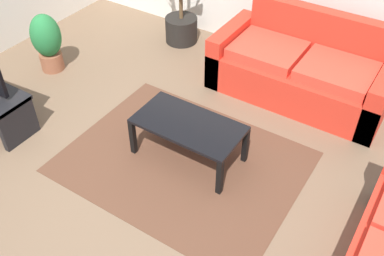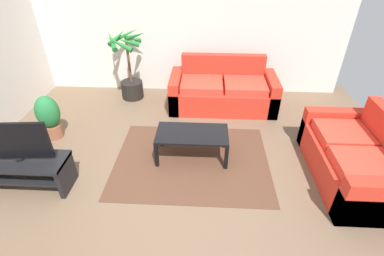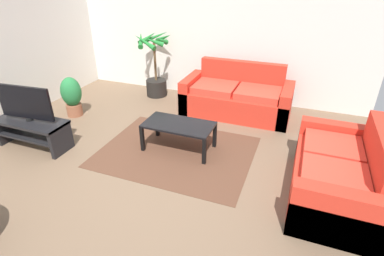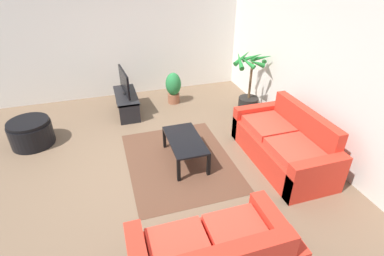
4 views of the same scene
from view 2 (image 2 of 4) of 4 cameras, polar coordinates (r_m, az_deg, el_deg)
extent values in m
plane|color=brown|center=(3.67, -2.98, -12.86)|extent=(6.60, 6.60, 0.00)
cube|color=silver|center=(5.66, -0.28, 20.37)|extent=(6.00, 0.06, 2.70)
cube|color=red|center=(5.36, 6.18, 6.31)|extent=(1.94, 0.90, 0.42)
cube|color=red|center=(5.51, 6.32, 12.24)|extent=(1.58, 0.16, 0.48)
cube|color=red|center=(5.33, -3.30, 7.52)|extent=(0.18, 0.90, 0.62)
cube|color=red|center=(5.44, 15.59, 6.82)|extent=(0.18, 0.90, 0.62)
cube|color=red|center=(5.18, 1.98, 8.84)|extent=(0.75, 0.66, 0.12)
cube|color=red|center=(5.23, 10.74, 8.50)|extent=(0.75, 0.66, 0.12)
cube|color=red|center=(4.26, 29.45, -6.53)|extent=(0.90, 1.64, 0.42)
cube|color=red|center=(3.74, 34.03, -12.48)|extent=(0.90, 0.18, 0.62)
cube|color=red|center=(4.74, 26.58, 0.05)|extent=(0.90, 0.18, 0.62)
cube|color=red|center=(3.87, 31.61, -6.49)|extent=(0.66, 0.60, 0.12)
cube|color=red|center=(4.32, 28.30, -1.07)|extent=(0.66, 0.60, 0.12)
cube|color=black|center=(4.05, -31.42, -5.73)|extent=(1.10, 0.45, 0.04)
cube|color=black|center=(4.18, -30.54, -8.08)|extent=(1.02, 0.39, 0.03)
cube|color=black|center=(3.91, -24.16, -8.60)|extent=(0.06, 0.41, 0.44)
cube|color=black|center=(3.89, -32.72, -2.22)|extent=(0.87, 0.12, 0.49)
cube|color=teal|center=(3.90, -32.59, -2.03)|extent=(0.82, 0.08, 0.44)
cylinder|color=black|center=(4.03, -31.59, -5.29)|extent=(0.10, 0.10, 0.04)
cube|color=black|center=(3.95, 0.03, -1.15)|extent=(1.01, 0.53, 0.03)
cube|color=black|center=(3.93, -7.20, -5.44)|extent=(0.05, 0.05, 0.39)
cube|color=black|center=(3.89, 6.97, -5.92)|extent=(0.05, 0.05, 0.39)
cube|color=black|center=(4.31, -6.19, -1.39)|extent=(0.05, 0.05, 0.39)
cube|color=black|center=(4.27, 6.66, -1.79)|extent=(0.05, 0.05, 0.39)
cube|color=#513323|center=(4.11, -0.04, -6.52)|extent=(2.20, 1.70, 0.01)
cylinder|color=black|center=(5.82, -11.99, 7.65)|extent=(0.43, 0.43, 0.34)
cylinder|color=brown|center=(5.60, -12.67, 12.79)|extent=(0.05, 0.05, 0.78)
cone|color=#1F762D|center=(5.40, -11.40, 17.12)|extent=(0.15, 0.38, 0.22)
cone|color=#1F762D|center=(5.64, -11.51, 17.81)|extent=(0.48, 0.32, 0.27)
cone|color=#1F762D|center=(5.73, -13.56, 17.80)|extent=(0.54, 0.28, 0.29)
cone|color=#1F762D|center=(5.61, -15.01, 17.28)|extent=(0.28, 0.44, 0.25)
cone|color=#1F762D|center=(5.43, -15.97, 16.60)|extent=(0.32, 0.50, 0.28)
cone|color=#1F762D|center=(5.25, -14.66, 16.24)|extent=(0.53, 0.22, 0.28)
cone|color=#1F762D|center=(5.29, -12.75, 16.63)|extent=(0.38, 0.27, 0.23)
cylinder|color=brown|center=(5.05, -26.24, -0.49)|extent=(0.27, 0.27, 0.22)
ellipsoid|color=#237038|center=(4.88, -27.26, 2.92)|extent=(0.36, 0.36, 0.53)
camera|label=1|loc=(1.69, 78.38, 21.75)|focal=40.83mm
camera|label=3|loc=(1.45, 96.65, -17.00)|focal=28.06mm
camera|label=4|loc=(4.31, 70.04, 18.42)|focal=27.71mm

